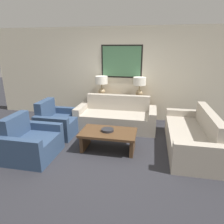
% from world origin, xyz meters
% --- Properties ---
extents(ground_plane, '(20.00, 20.00, 0.00)m').
position_xyz_m(ground_plane, '(0.00, 0.00, 0.00)').
color(ground_plane, '#28282D').
extents(back_wall, '(8.05, 0.12, 2.65)m').
position_xyz_m(back_wall, '(0.00, 2.43, 1.33)').
color(back_wall, beige).
rests_on(back_wall, ground_plane).
extents(console_table, '(1.69, 0.38, 0.73)m').
position_xyz_m(console_table, '(0.00, 2.16, 0.36)').
color(console_table, brown).
rests_on(console_table, ground_plane).
extents(table_lamp_left, '(0.36, 0.36, 0.57)m').
position_xyz_m(table_lamp_left, '(-0.55, 2.16, 1.11)').
color(table_lamp_left, tan).
rests_on(table_lamp_left, console_table).
extents(table_lamp_right, '(0.36, 0.36, 0.57)m').
position_xyz_m(table_lamp_right, '(0.55, 2.16, 1.11)').
color(table_lamp_right, tan).
rests_on(table_lamp_right, console_table).
extents(couch_by_back_wall, '(2.10, 0.87, 0.84)m').
position_xyz_m(couch_by_back_wall, '(0.00, 1.54, 0.28)').
color(couch_by_back_wall, '#ADA393').
rests_on(couch_by_back_wall, ground_plane).
extents(couch_by_side, '(0.87, 2.10, 0.84)m').
position_xyz_m(couch_by_side, '(1.79, 0.68, 0.28)').
color(couch_by_side, '#ADA393').
rests_on(couch_by_side, ground_plane).
extents(coffee_table, '(1.16, 0.68, 0.42)m').
position_xyz_m(coffee_table, '(0.06, 0.30, 0.30)').
color(coffee_table, '#4C331E').
rests_on(coffee_table, ground_plane).
extents(decorative_bowl, '(0.26, 0.26, 0.05)m').
position_xyz_m(decorative_bowl, '(0.04, 0.32, 0.44)').
color(decorative_bowl, '#232328').
rests_on(decorative_bowl, coffee_table).
extents(armchair_near_back_wall, '(0.86, 0.97, 0.85)m').
position_xyz_m(armchair_near_back_wall, '(-1.37, 0.87, 0.28)').
color(armchair_near_back_wall, navy).
rests_on(armchair_near_back_wall, ground_plane).
extents(armchair_near_camera, '(0.86, 0.97, 0.85)m').
position_xyz_m(armchair_near_camera, '(-1.37, -0.27, 0.28)').
color(armchair_near_camera, navy).
rests_on(armchair_near_camera, ground_plane).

